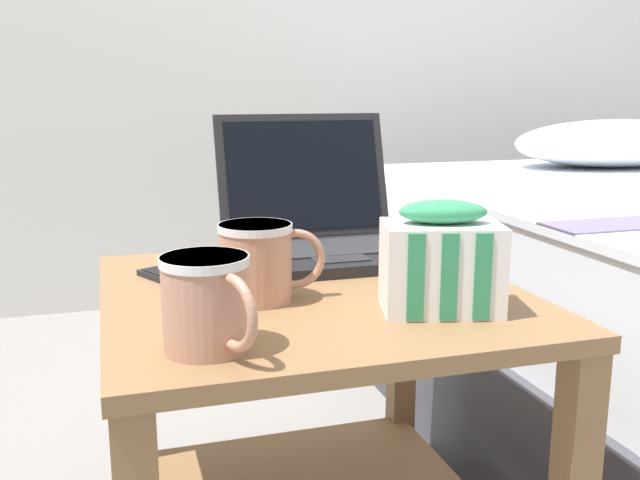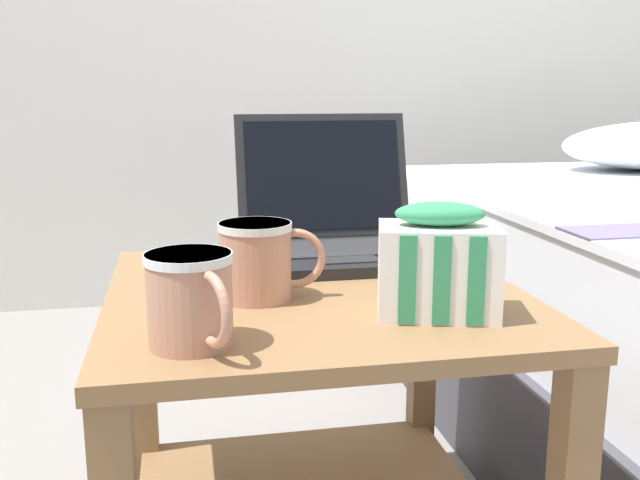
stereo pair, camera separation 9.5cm
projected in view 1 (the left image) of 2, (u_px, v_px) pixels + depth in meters
bedside_table at (311, 402)px, 1.05m from camera, size 0.57×0.59×0.49m
laptop at (319, 228)px, 1.21m from camera, size 0.31×0.30×0.23m
mug_front_left at (207, 299)px, 0.76m from camera, size 0.10×0.14×0.10m
mug_front_right at (258, 258)px, 0.94m from camera, size 0.14×0.10×0.10m
snack_bag at (441, 262)px, 0.90m from camera, size 0.17×0.13×0.14m
cell_phone at (181, 277)px, 1.05m from camera, size 0.12×0.16×0.01m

